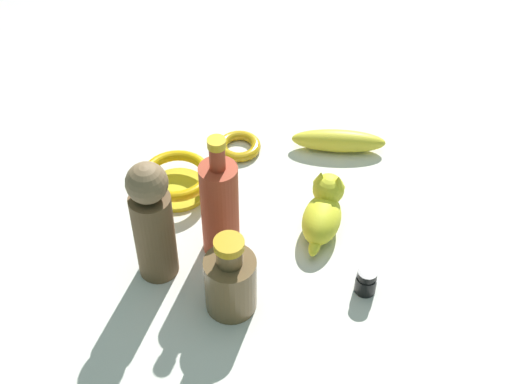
{
  "coord_description": "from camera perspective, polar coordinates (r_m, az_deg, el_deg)",
  "views": [
    {
      "loc": [
        0.9,
        -0.0,
        0.95
      ],
      "look_at": [
        0.0,
        0.0,
        0.06
      ],
      "focal_mm": 49.58,
      "sensor_mm": 36.0,
      "label": 1
    }
  ],
  "objects": [
    {
      "name": "cat_figurine",
      "position": [
        1.26,
        5.52,
        -1.47
      ],
      "size": [
        0.15,
        0.1,
        0.1
      ],
      "color": "yellow",
      "rests_on": "ground"
    },
    {
      "name": "banana",
      "position": [
        1.44,
        6.71,
        4.12
      ],
      "size": [
        0.06,
        0.19,
        0.05
      ],
      "primitive_type": "ellipsoid",
      "rotation": [
        0.0,
        0.0,
        1.49
      ],
      "color": "yellow",
      "rests_on": "ground"
    },
    {
      "name": "bangle",
      "position": [
        1.44,
        -1.33,
        3.72
      ],
      "size": [
        0.09,
        0.09,
        0.02
      ],
      "primitive_type": "torus",
      "color": "gold",
      "rests_on": "ground"
    },
    {
      "name": "bottle_tall",
      "position": [
        1.18,
        -2.89,
        -1.21
      ],
      "size": [
        0.06,
        0.06,
        0.25
      ],
      "color": "#B03B23",
      "rests_on": "ground"
    },
    {
      "name": "bottle_short",
      "position": [
        1.13,
        -2.02,
        -7.14
      ],
      "size": [
        0.08,
        0.08,
        0.15
      ],
      "color": "brown",
      "rests_on": "ground"
    },
    {
      "name": "ground",
      "position": [
        1.31,
        0.0,
        -1.91
      ],
      "size": [
        2.0,
        2.0,
        0.0
      ],
      "primitive_type": "plane",
      "color": "silver"
    },
    {
      "name": "nail_polish_jar",
      "position": [
        1.19,
        8.92,
        -7.12
      ],
      "size": [
        0.04,
        0.04,
        0.05
      ],
      "color": "black",
      "rests_on": "ground"
    },
    {
      "name": "bowl",
      "position": [
        1.34,
        -6.38,
        1.03
      ],
      "size": [
        0.13,
        0.13,
        0.05
      ],
      "color": "gold",
      "rests_on": "ground"
    },
    {
      "name": "person_figure_adult",
      "position": [
        1.15,
        -8.3,
        -2.4
      ],
      "size": [
        0.1,
        0.1,
        0.24
      ],
      "color": "brown",
      "rests_on": "ground"
    }
  ]
}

